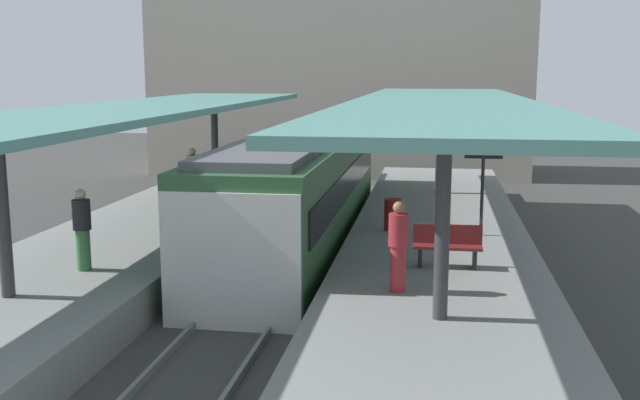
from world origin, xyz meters
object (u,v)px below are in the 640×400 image
platform_sign (483,170)px  passenger_mid_platform (398,245)px  passenger_near_bench (193,173)px  commuter_train (300,190)px  litter_bin (393,215)px  platform_bench (447,244)px  passenger_far_end (82,228)px

platform_sign → passenger_mid_platform: platform_sign is taller
platform_sign → passenger_near_bench: platform_sign is taller
commuter_train → litter_bin: commuter_train is taller
platform_bench → passenger_near_bench: passenger_near_bench is taller
litter_bin → passenger_far_end: size_ratio=0.48×
platform_sign → passenger_mid_platform: size_ratio=1.33×
commuter_train → passenger_far_end: commuter_train is taller
passenger_near_bench → passenger_mid_platform: bearing=-52.0°
passenger_mid_platform → litter_bin: bearing=94.3°
platform_sign → litter_bin: (-2.16, 0.24, -1.22)m
platform_bench → litter_bin: size_ratio=1.75×
platform_bench → passenger_far_end: 7.39m
litter_bin → passenger_near_bench: passenger_near_bench is taller
commuter_train → platform_bench: (3.96, -4.77, -0.26)m
platform_sign → passenger_far_end: 9.29m
platform_sign → litter_bin: platform_sign is taller
passenger_far_end → commuter_train: bearing=62.0°
passenger_mid_platform → passenger_far_end: 6.35m
passenger_near_bench → platform_bench: bearing=-41.5°
passenger_mid_platform → passenger_far_end: bearing=175.6°
platform_bench → passenger_near_bench: 10.31m
commuter_train → passenger_far_end: (-3.29, -6.17, 0.13)m
passenger_mid_platform → platform_sign: bearing=70.4°
platform_sign → passenger_near_bench: (-8.57, 3.75, -0.78)m
platform_sign → passenger_mid_platform: 5.33m
litter_bin → platform_sign: bearing=-6.5°
passenger_near_bench → passenger_far_end: passenger_far_end is taller
commuter_train → passenger_mid_platform: bearing=-65.5°
platform_bench → passenger_mid_platform: passenger_mid_platform is taller
passenger_mid_platform → passenger_far_end: size_ratio=1.00×
passenger_mid_platform → commuter_train: bearing=114.5°
platform_bench → litter_bin: (-1.31, 3.32, -0.06)m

